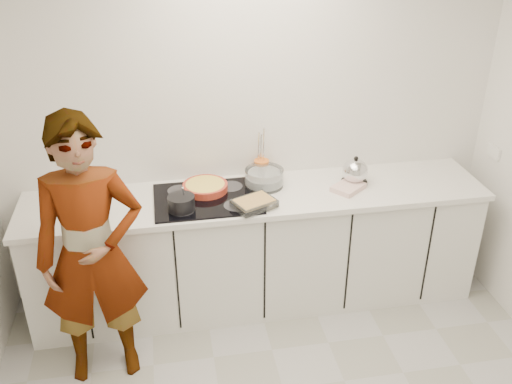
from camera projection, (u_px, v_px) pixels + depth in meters
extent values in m
cube|color=white|center=(249.00, 125.00, 4.06)|extent=(3.60, 0.00, 2.60)
cube|color=white|center=(494.00, 152.00, 4.21)|extent=(0.02, 0.15, 0.09)
cube|color=white|center=(257.00, 251.00, 4.18)|extent=(3.20, 0.58, 0.87)
cube|color=white|center=(257.00, 196.00, 3.97)|extent=(3.24, 0.64, 0.04)
cube|color=black|center=(207.00, 199.00, 3.89)|extent=(0.72, 0.54, 0.01)
cylinder|color=#AF3522|center=(205.00, 187.00, 3.97)|extent=(0.32, 0.32, 0.05)
cylinder|color=#F3D150|center=(205.00, 185.00, 3.96)|extent=(0.27, 0.27, 0.01)
cylinder|color=black|center=(181.00, 203.00, 3.72)|extent=(0.23, 0.23, 0.10)
cylinder|color=silver|center=(184.00, 195.00, 3.72)|extent=(0.02, 0.07, 0.15)
cube|color=silver|center=(254.00, 203.00, 3.76)|extent=(0.32, 0.29, 0.05)
cube|color=tan|center=(254.00, 201.00, 3.75)|extent=(0.29, 0.25, 0.02)
cylinder|color=silver|center=(264.00, 178.00, 4.04)|extent=(0.36, 0.36, 0.13)
cylinder|color=white|center=(264.00, 180.00, 4.05)|extent=(0.30, 0.30, 0.06)
cube|color=white|center=(348.00, 187.00, 4.01)|extent=(0.28, 0.27, 0.04)
cylinder|color=black|center=(354.00, 182.00, 4.10)|extent=(0.19, 0.19, 0.02)
sphere|color=silver|center=(355.00, 171.00, 4.06)|extent=(0.18, 0.18, 0.18)
sphere|color=black|center=(356.00, 158.00, 4.01)|extent=(0.03, 0.03, 0.03)
cylinder|color=orange|center=(262.00, 169.00, 4.16)|extent=(0.12, 0.12, 0.14)
imported|color=white|center=(92.00, 255.00, 3.36)|extent=(0.67, 0.46, 1.75)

